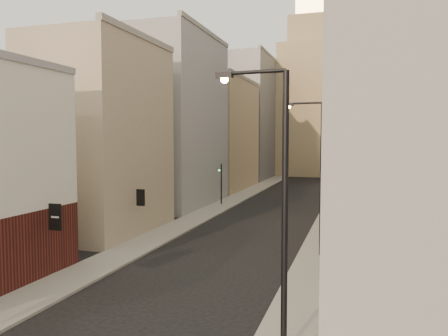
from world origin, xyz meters
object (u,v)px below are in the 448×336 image
streetlamp_near (277,196)px  streetlamp_mid (318,169)px  traffic_light_right (340,176)px  clock_tower (313,95)px  traffic_light_left (221,178)px  white_tower (367,80)px  streetlamp_far (337,164)px

streetlamp_near → streetlamp_mid: (0.14, 14.35, 0.00)m
streetlamp_near → traffic_light_right: size_ratio=2.08×
streetlamp_near → streetlamp_mid: size_ratio=1.00×
clock_tower → streetlamp_near: (7.10, -82.97, -11.69)m
traffic_light_left → traffic_light_right: (13.70, 1.60, 0.44)m
white_tower → streetlamp_near: (-3.90, -68.97, -12.66)m
clock_tower → streetlamp_near: size_ratio=4.32×
streetlamp_mid → traffic_light_right: size_ratio=2.08×
traffic_light_left → traffic_light_right: 13.80m
streetlamp_near → traffic_light_left: bearing=114.5°
streetlamp_far → streetlamp_near: bearing=-95.3°
clock_tower → traffic_light_right: size_ratio=8.98×
traffic_light_left → traffic_light_right: same height
streetlamp_near → traffic_light_left: streetlamp_near is taller
streetlamp_far → traffic_light_right: size_ratio=1.67×
white_tower → streetlamp_near: 70.23m
streetlamp_mid → traffic_light_right: (0.66, 21.50, -2.17)m
white_tower → streetlamp_near: white_tower is taller
traffic_light_right → clock_tower: bearing=-79.7°
white_tower → traffic_light_right: bearing=-95.3°
streetlamp_mid → clock_tower: bearing=101.8°
streetlamp_near → streetlamp_mid: 14.35m
clock_tower → streetlamp_near: clock_tower is taller
white_tower → streetlamp_mid: 56.20m
clock_tower → streetlamp_mid: bearing=-84.0°
streetlamp_near → white_tower: bearing=90.7°
streetlamp_far → traffic_light_right: streetlamp_far is taller
streetlamp_far → clock_tower: bearing=94.9°
clock_tower → streetlamp_near: 84.09m
white_tower → traffic_light_left: size_ratio=8.30×
streetlamp_mid → traffic_light_left: size_ratio=2.08×
traffic_light_right → traffic_light_left: bearing=7.5°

